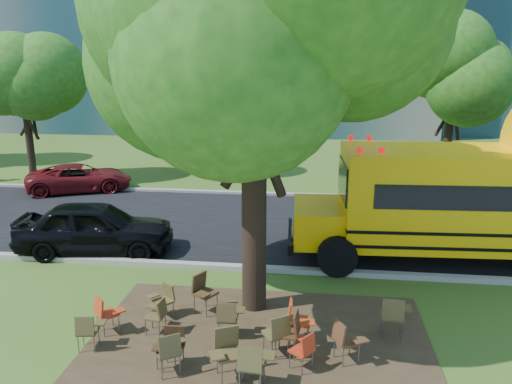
# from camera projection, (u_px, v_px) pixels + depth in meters

# --- Properties ---
(ground) EXTENTS (160.00, 160.00, 0.00)m
(ground) POSITION_uv_depth(u_px,v_px,m) (218.00, 324.00, 11.01)
(ground) COLOR #3A571B
(ground) RESTS_ON ground
(dirt_patch) EXTENTS (7.00, 4.50, 0.03)m
(dirt_patch) POSITION_uv_depth(u_px,v_px,m) (260.00, 339.00, 10.40)
(dirt_patch) COLOR #382819
(dirt_patch) RESTS_ON ground
(asphalt_road) EXTENTS (80.00, 8.00, 0.04)m
(asphalt_road) POSITION_uv_depth(u_px,v_px,m) (257.00, 224.00, 17.73)
(asphalt_road) COLOR black
(asphalt_road) RESTS_ON ground
(kerb_near) EXTENTS (80.00, 0.25, 0.14)m
(kerb_near) POSITION_uv_depth(u_px,v_px,m) (239.00, 268.00, 13.87)
(kerb_near) COLOR gray
(kerb_near) RESTS_ON ground
(kerb_far) EXTENTS (80.00, 0.25, 0.14)m
(kerb_far) POSITION_uv_depth(u_px,v_px,m) (268.00, 194.00, 21.65)
(kerb_far) COLOR gray
(kerb_far) RESTS_ON ground
(bg_tree_0) EXTENTS (5.20, 5.20, 7.18)m
(bg_tree_0) POSITION_uv_depth(u_px,v_px,m) (23.00, 85.00, 23.79)
(bg_tree_0) COLOR black
(bg_tree_0) RESTS_ON ground
(bg_tree_2) EXTENTS (4.80, 4.80, 6.62)m
(bg_tree_2) POSITION_uv_depth(u_px,v_px,m) (183.00, 90.00, 25.92)
(bg_tree_2) COLOR black
(bg_tree_2) RESTS_ON ground
(bg_tree_3) EXTENTS (5.60, 5.60, 7.84)m
(bg_tree_3) POSITION_uv_depth(u_px,v_px,m) (454.00, 76.00, 22.22)
(bg_tree_3) COLOR black
(bg_tree_3) RESTS_ON ground
(main_tree) EXTENTS (7.20, 7.20, 9.83)m
(main_tree) POSITION_uv_depth(u_px,v_px,m) (254.00, 32.00, 10.21)
(main_tree) COLOR black
(main_tree) RESTS_ON ground
(chair_0) EXTENTS (0.54, 0.54, 0.80)m
(chair_0) POSITION_uv_depth(u_px,v_px,m) (88.00, 329.00, 9.86)
(chair_0) COLOR #453F1E
(chair_0) RESTS_ON ground
(chair_1) EXTENTS (0.73, 0.58, 0.85)m
(chair_1) POSITION_uv_depth(u_px,v_px,m) (105.00, 311.00, 10.49)
(chair_1) COLOR red
(chair_1) RESTS_ON ground
(chair_2) EXTENTS (0.58, 0.73, 0.88)m
(chair_2) POSITION_uv_depth(u_px,v_px,m) (170.00, 349.00, 9.09)
(chair_2) COLOR #483F1F
(chair_2) RESTS_ON ground
(chair_3) EXTENTS (0.54, 0.51, 0.83)m
(chair_3) POSITION_uv_depth(u_px,v_px,m) (172.00, 343.00, 9.31)
(chair_3) COLOR #3D2415
(chair_3) RESTS_ON ground
(chair_4) EXTENTS (0.64, 0.55, 0.94)m
(chair_4) POSITION_uv_depth(u_px,v_px,m) (253.00, 362.00, 8.60)
(chair_4) COLOR #45401E
(chair_4) RESTS_ON ground
(chair_5) EXTENTS (0.66, 0.76, 0.97)m
(chair_5) POSITION_uv_depth(u_px,v_px,m) (227.00, 348.00, 9.00)
(chair_5) COLOR #4F4222
(chair_5) RESTS_ON ground
(chair_6) EXTENTS (0.55, 0.66, 0.94)m
(chair_6) POSITION_uv_depth(u_px,v_px,m) (290.00, 328.00, 9.71)
(chair_6) COLOR #3F2B16
(chair_6) RESTS_ON ground
(chair_7) EXTENTS (0.70, 0.59, 0.87)m
(chair_7) POSITION_uv_depth(u_px,v_px,m) (345.00, 338.00, 9.45)
(chair_7) COLOR #51321D
(chair_7) RESTS_ON ground
(chair_8) EXTENTS (0.47, 0.57, 0.80)m
(chair_8) POSITION_uv_depth(u_px,v_px,m) (158.00, 313.00, 10.50)
(chair_8) COLOR #4D4321
(chair_8) RESTS_ON ground
(chair_9) EXTENTS (0.68, 0.54, 0.79)m
(chair_9) POSITION_uv_depth(u_px,v_px,m) (164.00, 297.00, 11.21)
(chair_9) COLOR #4F4922
(chair_9) RESTS_ON ground
(chair_10) EXTENTS (0.62, 0.79, 0.94)m
(chair_10) POSITION_uv_depth(u_px,v_px,m) (203.00, 289.00, 11.37)
(chair_10) COLOR #443118
(chair_10) RESTS_ON ground
(chair_11) EXTENTS (0.60, 0.76, 0.91)m
(chair_11) POSITION_uv_depth(u_px,v_px,m) (279.00, 330.00, 9.67)
(chair_11) COLOR brown
(chair_11) RESTS_ON ground
(chair_12) EXTENTS (0.57, 0.61, 0.94)m
(chair_12) POSITION_uv_depth(u_px,v_px,m) (296.00, 318.00, 10.12)
(chair_12) COLOR #C43D15
(chair_12) RESTS_ON ground
(chair_13) EXTENTS (0.67, 0.56, 0.96)m
(chair_13) POSITION_uv_depth(u_px,v_px,m) (394.00, 313.00, 10.27)
(chair_13) COLOR #4B4320
(chair_13) RESTS_ON ground
(chair_14) EXTENTS (0.56, 0.53, 0.86)m
(chair_14) POSITION_uv_depth(u_px,v_px,m) (228.00, 316.00, 10.29)
(chair_14) COLOR #463B1E
(chair_14) RESTS_ON ground
(chair_15) EXTENTS (0.52, 0.66, 0.77)m
(chair_15) POSITION_uv_depth(u_px,v_px,m) (304.00, 347.00, 9.24)
(chair_15) COLOR #B52E13
(chair_15) RESTS_ON ground
(black_car) EXTENTS (4.84, 2.47, 1.58)m
(black_car) POSITION_uv_depth(u_px,v_px,m) (95.00, 227.00, 15.00)
(black_car) COLOR black
(black_car) RESTS_ON ground
(bg_car_red) EXTENTS (4.90, 3.65, 1.24)m
(bg_car_red) POSITION_uv_depth(u_px,v_px,m) (80.00, 178.00, 22.23)
(bg_car_red) COLOR #5C0F12
(bg_car_red) RESTS_ON ground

